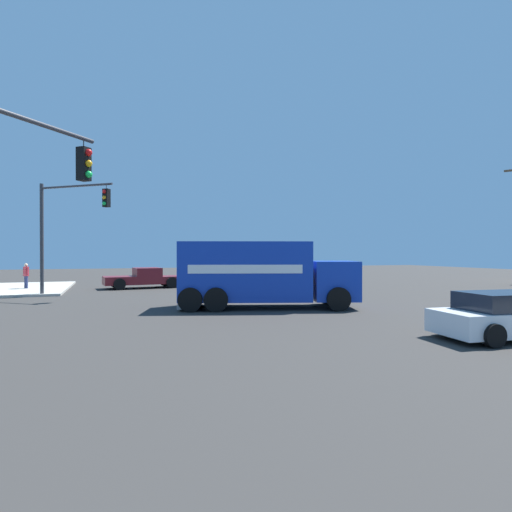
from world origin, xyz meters
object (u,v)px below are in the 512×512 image
object	(u,v)px
traffic_light_secondary	(3,188)
pedestrian_near_corner	(26,274)
traffic_light_primary	(63,220)
sedan_white	(509,316)
pickup_maroon	(144,277)
delivery_truck	(261,274)

from	to	relation	value
traffic_light_secondary	pedestrian_near_corner	distance (m)	19.72
traffic_light_primary	sedan_white	distance (m)	21.20
pedestrian_near_corner	traffic_light_secondary	bearing A→B (deg)	8.22
traffic_light_primary	sedan_white	bearing A→B (deg)	39.02
pedestrian_near_corner	sedan_white	bearing A→B (deg)	36.52
pickup_maroon	traffic_light_primary	bearing A→B (deg)	-44.37
pickup_maroon	sedan_white	world-z (taller)	pickup_maroon
delivery_truck	traffic_light_primary	bearing A→B (deg)	-131.49
traffic_light_secondary	pickup_maroon	xyz separation A→B (m)	(-18.88, 4.52, -3.18)
delivery_truck	pickup_maroon	world-z (taller)	delivery_truck
sedan_white	pedestrian_near_corner	bearing A→B (deg)	-143.48
delivery_truck	traffic_light_primary	distance (m)	11.93
traffic_light_primary	sedan_white	world-z (taller)	traffic_light_primary
traffic_light_secondary	pickup_maroon	bearing A→B (deg)	166.55
delivery_truck	sedan_white	size ratio (longest dim) A/B	1.81
traffic_light_primary	sedan_white	size ratio (longest dim) A/B	1.38
pedestrian_near_corner	delivery_truck	bearing A→B (deg)	41.55
pickup_maroon	sedan_white	xyz separation A→B (m)	(20.96, 8.53, -0.10)
sedan_white	pedestrian_near_corner	distance (m)	26.62
delivery_truck	traffic_light_primary	xyz separation A→B (m)	(-7.70, -8.70, 2.69)
delivery_truck	traffic_light_secondary	xyz separation A→B (m)	(6.46, -8.60, 2.41)
delivery_truck	traffic_light_secondary	size ratio (longest dim) A/B	1.35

